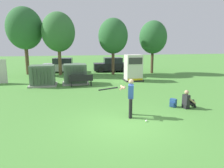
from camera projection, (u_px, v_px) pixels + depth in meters
name	position (u px, v px, depth m)	size (l,w,h in m)	color
ground_plane	(124.00, 124.00, 8.52)	(96.00, 96.00, 0.00)	#51933D
transformer_west	(43.00, 76.00, 15.99)	(2.10, 1.70, 1.62)	#9E9B93
transformer_mid_west	(75.00, 74.00, 16.75)	(2.10, 1.70, 1.62)	#9E9B93
generator_enclosure	(133.00, 68.00, 18.09)	(1.60, 1.40, 2.30)	#262626
park_bench	(81.00, 80.00, 15.76)	(1.81, 0.45, 0.92)	black
batter	(130.00, 96.00, 9.23)	(1.59, 0.79, 1.74)	black
sports_ball	(146.00, 121.00, 8.74)	(0.09, 0.09, 0.09)	white
seated_spectator	(188.00, 101.00, 10.52)	(0.76, 0.60, 0.96)	black
backpack	(173.00, 103.00, 10.74)	(0.37, 0.38, 0.44)	#264C8C
tree_left	(25.00, 29.00, 21.00)	(3.63, 3.63, 6.94)	brown
tree_center_left	(58.00, 32.00, 20.68)	(3.34, 3.34, 6.39)	brown
tree_center_right	(113.00, 36.00, 21.11)	(3.05, 3.05, 5.83)	brown
tree_right	(153.00, 37.00, 22.15)	(2.97, 2.97, 5.68)	brown
parked_car_leftmost	(62.00, 66.00, 23.42)	(4.37, 2.29, 1.62)	#B2B2B7
parked_car_left_of_center	(112.00, 65.00, 24.12)	(4.29, 2.10, 1.62)	black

